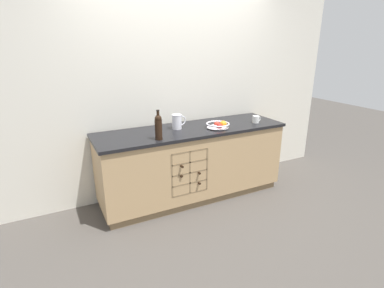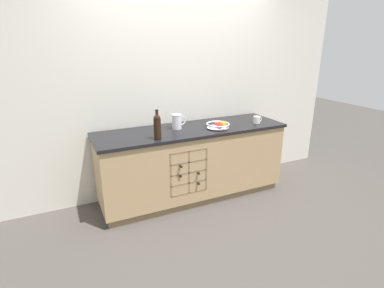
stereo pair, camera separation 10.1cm
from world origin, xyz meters
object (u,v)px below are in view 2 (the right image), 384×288
at_px(white_pitcher, 177,121).
at_px(standing_wine_bottle, 157,126).
at_px(ceramic_mug, 257,120).
at_px(fruit_bowl, 218,125).

height_order(white_pitcher, standing_wine_bottle, standing_wine_bottle).
bearing_deg(standing_wine_bottle, ceramic_mug, 4.08).
xyz_separation_m(white_pitcher, ceramic_mug, (0.99, -0.19, -0.05)).
height_order(ceramic_mug, standing_wine_bottle, standing_wine_bottle).
relative_size(white_pitcher, standing_wine_bottle, 0.55).
distance_m(fruit_bowl, white_pitcher, 0.48).
bearing_deg(standing_wine_bottle, white_pitcher, 40.20).
relative_size(fruit_bowl, white_pitcher, 1.60).
relative_size(fruit_bowl, ceramic_mug, 2.31).
height_order(fruit_bowl, white_pitcher, white_pitcher).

